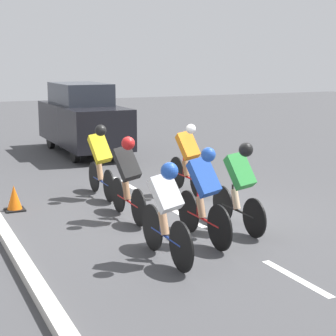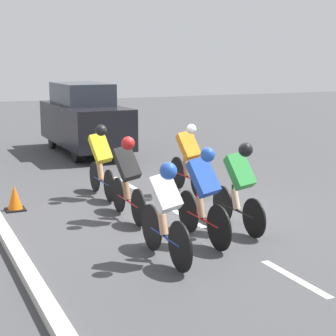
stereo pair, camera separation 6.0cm
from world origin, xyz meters
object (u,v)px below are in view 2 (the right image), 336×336
cyclist_yellow (101,158)px  support_car (84,118)px  cyclist_orange (188,158)px  traffic_cone (15,198)px  cyclist_blue (203,192)px  cyclist_black (127,175)px  cyclist_green (240,183)px  cyclist_white (165,209)px

cyclist_yellow → support_car: size_ratio=0.36×
cyclist_orange → traffic_cone: 3.64m
traffic_cone → cyclist_orange: bearing=176.1°
cyclist_blue → cyclist_orange: bearing=-112.7°
cyclist_orange → cyclist_black: bearing=34.7°
cyclist_blue → cyclist_green: 0.88m
cyclist_green → traffic_cone: 4.36m
cyclist_yellow → cyclist_orange: (-1.77, 0.51, -0.04)m
cyclist_blue → cyclist_orange: size_ratio=1.00×
cyclist_black → cyclist_green: bearing=136.8°
cyclist_white → support_car: size_ratio=0.37×
cyclist_blue → cyclist_white: size_ratio=1.03×
support_car → cyclist_blue: bearing=85.1°
support_car → cyclist_green: bearing=90.4°
cyclist_black → cyclist_yellow: bearing=-93.2°
cyclist_yellow → traffic_cone: bearing=8.1°
cyclist_green → cyclist_white: bearing=25.7°
cyclist_yellow → cyclist_white: size_ratio=0.97×
cyclist_yellow → cyclist_black: (0.10, 1.80, -0.01)m
cyclist_white → traffic_cone: (1.44, -3.76, -0.56)m
cyclist_orange → traffic_cone: (3.58, -0.25, -0.55)m
cyclist_orange → cyclist_green: size_ratio=1.05×
support_car → traffic_cone: 6.70m
cyclist_black → traffic_cone: (1.72, -1.54, -0.59)m
cyclist_white → traffic_cone: bearing=-69.0°
cyclist_black → support_car: (-1.41, -7.40, 0.24)m
cyclist_black → cyclist_blue: cyclist_blue is taller
support_car → traffic_cone: support_car is taller
cyclist_yellow → support_car: (-1.31, -5.61, 0.24)m
cyclist_black → cyclist_blue: size_ratio=0.96×
cyclist_black → support_car: size_ratio=0.37×
cyclist_white → cyclist_green: (-1.74, -0.84, 0.03)m
cyclist_yellow → cyclist_green: size_ratio=0.99×
cyclist_yellow → cyclist_black: size_ratio=0.98×
cyclist_blue → cyclist_orange: (-1.23, -2.95, -0.02)m
cyclist_blue → support_car: support_car is taller
cyclist_yellow → traffic_cone: cyclist_yellow is taller
cyclist_blue → cyclist_black: bearing=-69.2°
cyclist_white → cyclist_green: cyclist_green is taller
cyclist_white → traffic_cone: 4.06m
cyclist_black → cyclist_blue: 1.78m
cyclist_yellow → support_car: support_car is taller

